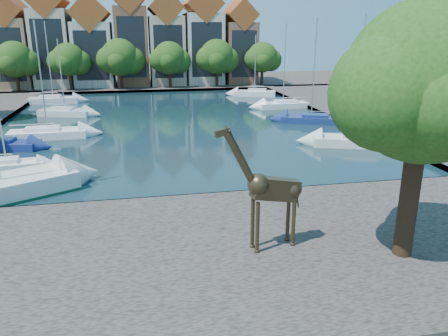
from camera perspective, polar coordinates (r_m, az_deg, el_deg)
The scene contains 29 objects.
ground at distance 26.41m, azimuth -2.85°, elevation -4.29°, with size 160.00×160.00×0.00m, color #38332B.
water_basin at distance 49.36m, azimuth -6.94°, elevation 6.07°, with size 38.00×50.00×0.08m, color black.
near_quay at distance 20.05m, azimuth 0.12°, elevation -11.00°, with size 50.00×14.00×0.50m, color #544C49.
far_quay at distance 80.90m, azimuth -8.75°, elevation 10.65°, with size 60.00×16.00×0.50m, color #544C49.
right_quay at distance 56.82m, azimuth 19.25°, elevation 6.95°, with size 14.00×52.00×0.50m, color #544C49.
plane_tree at distance 18.95m, azimuth 24.99°, elevation 9.39°, with size 8.32×6.40×10.62m.
townhouse_west_end at distance 82.63m, azimuth -25.65°, elevation 14.28°, with size 5.44×9.18×14.93m.
townhouse_west_mid at distance 81.40m, azimuth -21.51°, elevation 15.36°, with size 5.94×9.18×16.79m.
townhouse_west_inner at distance 80.59m, azimuth -16.74°, elevation 15.18°, with size 6.43×9.18×15.15m.
townhouse_center at distance 80.26m, azimuth -12.00°, elevation 16.24°, with size 5.44×9.18×16.93m.
townhouse_east_inner at distance 80.45m, azimuth -7.53°, elevation 16.02°, with size 5.94×9.18×15.79m.
townhouse_east_mid at distance 81.14m, azimuth -2.77°, elevation 16.42°, with size 6.43×9.18×16.65m.
townhouse_east_end at distance 82.37m, azimuth 1.90°, elevation 15.75°, with size 5.44×9.18×14.43m.
far_tree_far_west at distance 77.14m, azimuth -25.59°, elevation 12.53°, with size 7.28×5.60×7.68m.
far_tree_west at distance 75.63m, azimuth -19.57°, elevation 13.07°, with size 6.76×5.20×7.36m.
far_tree_mid_west at distance 74.93m, azimuth -13.36°, elevation 13.72°, with size 7.80×6.00×8.00m.
far_tree_mid_east at distance 75.10m, azimuth -7.08°, elevation 13.94°, with size 7.02×5.40×7.52m.
far_tree_east at distance 76.10m, azimuth -0.87°, elevation 14.19°, with size 7.54×5.80×7.84m.
far_tree_far_east at distance 77.93m, azimuth 5.10°, elevation 14.09°, with size 6.76×5.20×7.36m.
giraffe_statue at distance 18.95m, azimuth 5.92°, elevation -2.76°, with size 3.96×1.14×5.67m.
sailboat_left_a at distance 34.83m, azimuth -26.51°, elevation 0.41°, with size 5.22×2.28×9.34m.
sailboat_left_b at distance 41.76m, azimuth -26.91°, elevation 2.88°, with size 6.19×3.23×9.27m.
sailboat_left_c at distance 44.43m, azimuth -22.03°, elevation 4.38°, with size 7.07×2.72×10.56m.
sailboat_left_d at distance 55.33m, azimuth -20.03°, elevation 7.00°, with size 6.42×3.89×8.79m.
sailboat_left_e at distance 65.60m, azimuth -21.39°, elevation 8.44°, with size 6.58×2.36×10.82m.
sailboat_right_a at distance 40.02m, azimuth 16.70°, elevation 3.65°, with size 7.52×4.66×11.00m.
sailboat_right_b at distance 48.92m, azimuth 11.31°, elevation 6.43°, with size 6.80×4.57×10.98m.
sailboat_right_c at distance 57.82m, azimuth 7.71°, elevation 8.32°, with size 6.57×2.58×10.47m.
sailboat_right_d at distance 68.03m, azimuth 4.02°, elevation 9.87°, with size 6.68×4.19×8.96m.
Camera 1 is at (-3.43, -24.25, 9.87)m, focal length 35.00 mm.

